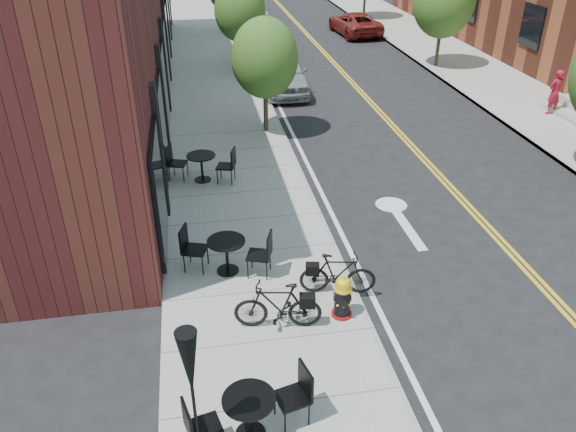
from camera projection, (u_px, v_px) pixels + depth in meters
ground at (353, 285)px, 12.02m from camera, size 120.00×120.00×0.00m
sidewalk_near at (224, 124)px, 20.21m from camera, size 4.00×70.00×0.12m
sidewalk_far at (530, 105)px, 22.01m from camera, size 4.00×70.00×0.12m
building_near at (92, 8)px, 21.22m from camera, size 5.00×28.00×7.00m
tree_near_a at (265, 58)px, 18.29m from camera, size 2.20×2.20×3.81m
tree_near_b at (240, 11)px, 25.06m from camera, size 2.30×2.30×3.98m
tree_far_b at (444, 0)px, 25.42m from camera, size 2.80×2.80×4.62m
fire_hydrant at (343, 297)px, 10.78m from camera, size 0.43×0.43×0.92m
bicycle_left at (278, 306)px, 10.46m from camera, size 1.71×0.75×1.00m
bicycle_right at (338, 274)px, 11.38m from camera, size 1.62×0.74×0.94m
bistro_set_a at (249, 411)px, 8.32m from camera, size 1.92×0.98×1.01m
bistro_set_b at (227, 251)px, 12.01m from camera, size 1.94×1.05×1.02m
bistro_set_c at (202, 164)px, 15.88m from camera, size 1.93×1.03×1.02m
patio_umbrella at (190, 374)px, 7.23m from camera, size 0.41×0.41×2.51m
parked_car_a at (283, 72)px, 23.42m from camera, size 2.07×4.64×1.55m
parked_car_b at (265, 43)px, 28.11m from camera, size 1.99×4.59×1.47m
parked_car_c at (245, 9)px, 36.20m from camera, size 2.82×5.49×1.53m
parked_car_far at (355, 23)px, 32.87m from camera, size 2.46×4.74×1.28m
pedestrian at (555, 92)px, 20.60m from camera, size 0.68×0.54×1.64m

